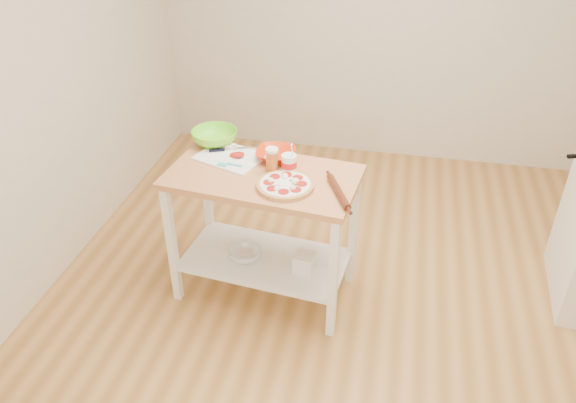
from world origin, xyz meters
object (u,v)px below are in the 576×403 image
(cutting_board, at_px, (231,156))
(rolling_pin, at_px, (339,192))
(spatula, at_px, (229,165))
(orange_bowl, at_px, (276,154))
(yogurt_tub, at_px, (289,164))
(shelf_bin, at_px, (304,262))
(pizza, at_px, (285,185))
(beer_pint, at_px, (272,160))
(knife, at_px, (224,150))
(green_bowl, at_px, (215,137))
(shelf_glass_bowl, at_px, (245,254))
(prep_island, at_px, (264,209))

(cutting_board, xyz_separation_m, rolling_pin, (0.72, -0.30, 0.01))
(spatula, relative_size, orange_bowl, 0.64)
(yogurt_tub, height_order, shelf_bin, yogurt_tub)
(pizza, relative_size, orange_bowl, 1.36)
(cutting_board, relative_size, beer_pint, 3.15)
(knife, relative_size, rolling_pin, 0.74)
(orange_bowl, height_order, green_bowl, green_bowl)
(cutting_board, relative_size, green_bowl, 1.61)
(cutting_board, height_order, yogurt_tub, yogurt_tub)
(rolling_pin, bearing_deg, shelf_bin, 160.01)
(shelf_bin, bearing_deg, orange_bowl, 131.62)
(cutting_board, height_order, shelf_bin, cutting_board)
(knife, bearing_deg, pizza, -57.39)
(pizza, bearing_deg, shelf_glass_bowl, 162.09)
(yogurt_tub, bearing_deg, shelf_glass_bowl, -163.19)
(spatula, xyz_separation_m, orange_bowl, (0.26, 0.17, 0.01))
(orange_bowl, relative_size, yogurt_tub, 1.22)
(prep_island, height_order, knife, knife)
(knife, xyz_separation_m, green_bowl, (-0.10, 0.10, 0.03))
(shelf_glass_bowl, distance_m, shelf_bin, 0.41)
(orange_bowl, xyz_separation_m, shelf_bin, (0.24, -0.27, -0.61))
(yogurt_tub, bearing_deg, orange_bowl, 127.97)
(knife, bearing_deg, yogurt_tub, -41.16)
(spatula, bearing_deg, orange_bowl, 43.05)
(spatula, xyz_separation_m, knife, (-0.09, 0.18, 0.00))
(spatula, height_order, rolling_pin, rolling_pin)
(yogurt_tub, bearing_deg, prep_island, -157.75)
(beer_pint, relative_size, shelf_glass_bowl, 0.69)
(shelf_glass_bowl, bearing_deg, orange_bowl, 54.66)
(yogurt_tub, distance_m, rolling_pin, 0.38)
(yogurt_tub, bearing_deg, spatula, -176.94)
(beer_pint, height_order, rolling_pin, beer_pint)
(green_bowl, height_order, yogurt_tub, yogurt_tub)
(spatula, height_order, knife, knife)
(shelf_glass_bowl, relative_size, shelf_bin, 1.78)
(pizza, bearing_deg, spatula, 157.69)
(prep_island, distance_m, orange_bowl, 0.35)
(pizza, height_order, green_bowl, green_bowl)
(spatula, height_order, yogurt_tub, yogurt_tub)
(cutting_board, bearing_deg, pizza, -14.67)
(prep_island, relative_size, orange_bowl, 4.90)
(knife, xyz_separation_m, shelf_bin, (0.58, -0.29, -0.60))
(shelf_bin, bearing_deg, spatula, 168.12)
(pizza, xyz_separation_m, green_bowl, (-0.57, 0.44, 0.03))
(shelf_bin, bearing_deg, yogurt_tub, 135.43)
(shelf_glass_bowl, bearing_deg, pizza, -17.91)
(cutting_board, bearing_deg, beer_pint, -1.71)
(prep_island, xyz_separation_m, beer_pint, (0.05, 0.05, 0.33))
(orange_bowl, distance_m, green_bowl, 0.46)
(orange_bowl, height_order, rolling_pin, orange_bowl)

